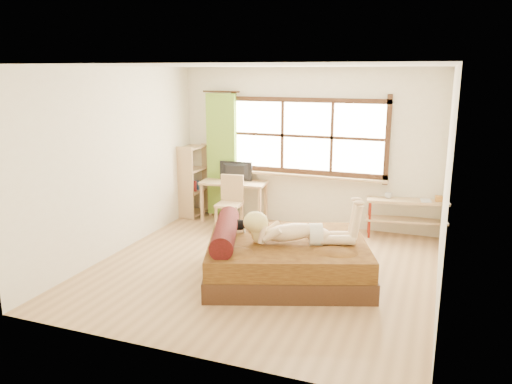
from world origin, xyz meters
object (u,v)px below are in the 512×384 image
at_px(kitten, 239,223).
at_px(desk, 234,187).
at_px(woman, 298,220).
at_px(chair, 231,199).
at_px(bookshelf, 193,180).
at_px(bed, 283,258).
at_px(pipe_shelf, 408,210).

distance_m(kitten, desk, 2.21).
distance_m(woman, chair, 2.49).
relative_size(desk, bookshelf, 0.91).
xyz_separation_m(kitten, desk, (-0.92, 2.00, -0.01)).
distance_m(bed, pipe_shelf, 2.64).
distance_m(woman, bookshelf, 3.44).
height_order(chair, pipe_shelf, chair).
bearing_deg(pipe_shelf, chair, 179.70).
xyz_separation_m(bed, desk, (-1.60, 2.12, 0.35)).
distance_m(woman, pipe_shelf, 2.59).
bearing_deg(woman, kitten, 150.48).
bearing_deg(desk, bookshelf, 171.64).
relative_size(woman, desk, 1.19).
distance_m(pipe_shelf, bookshelf, 3.82).
relative_size(woman, bookshelf, 1.09).
distance_m(woman, desk, 2.81).
bearing_deg(bed, woman, -29.17).
bearing_deg(desk, chair, -80.83).
bearing_deg(desk, bed, -58.03).
distance_m(kitten, chair, 1.84).
relative_size(desk, chair, 1.32).
bearing_deg(bookshelf, chair, -21.00).
xyz_separation_m(pipe_shelf, bookshelf, (-3.82, -0.07, 0.21)).
distance_m(bed, bookshelf, 3.29).
xyz_separation_m(desk, pipe_shelf, (2.98, 0.12, -0.16)).
relative_size(kitten, chair, 0.34).
bearing_deg(desk, pipe_shelf, -2.65).
bearing_deg(pipe_shelf, desk, 172.42).
height_order(chair, bookshelf, bookshelf).
distance_m(desk, chair, 0.40).
height_order(bed, pipe_shelf, bed).
bearing_deg(chair, bookshelf, 150.94).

